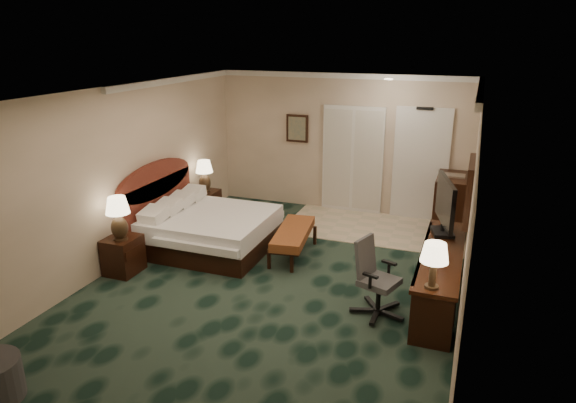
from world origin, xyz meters
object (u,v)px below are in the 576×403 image
(bed, at_px, (212,231))
(lamp_far, at_px, (204,176))
(tv, at_px, (445,207))
(lamp_near, at_px, (119,219))
(nightstand_near, at_px, (123,255))
(desk, at_px, (440,276))
(minibar, at_px, (451,204))
(desk_chair, at_px, (379,279))
(bed_bench, at_px, (293,242))
(nightstand_far, at_px, (206,205))

(bed, xyz_separation_m, lamp_far, (-0.80, 1.23, 0.55))
(tv, bearing_deg, lamp_near, -175.99)
(nightstand_near, bearing_deg, tv, 17.74)
(desk, height_order, minibar, minibar)
(lamp_near, xyz_separation_m, desk, (4.44, 0.81, -0.53))
(bed, relative_size, lamp_far, 3.11)
(desk_chair, bearing_deg, bed, 177.76)
(nightstand_near, xyz_separation_m, bed_bench, (2.17, 1.44, -0.05))
(lamp_near, relative_size, lamp_far, 1.07)
(desk, xyz_separation_m, tv, (-0.05, 0.66, 0.75))
(bed_bench, height_order, desk, desk)
(nightstand_near, bearing_deg, desk_chair, 1.87)
(bed_bench, distance_m, desk, 2.41)
(bed, height_order, desk, desk)
(nightstand_near, xyz_separation_m, lamp_near, (0.04, -0.06, 0.60))
(nightstand_far, distance_m, lamp_near, 2.65)
(bed, distance_m, nightstand_near, 1.50)
(nightstand_far, distance_m, minibar, 4.53)
(minibar, bearing_deg, nightstand_far, -168.71)
(desk_chair, bearing_deg, lamp_near, -158.43)
(lamp_near, xyz_separation_m, minibar, (4.40, 3.47, -0.36))
(lamp_far, bearing_deg, bed_bench, -26.16)
(bed_bench, distance_m, minibar, 3.02)
(tv, bearing_deg, nightstand_far, 151.43)
(nightstand_far, height_order, minibar, minibar)
(nightstand_near, relative_size, nightstand_far, 1.02)
(lamp_far, relative_size, desk, 0.25)
(lamp_far, height_order, minibar, lamp_far)
(lamp_far, distance_m, desk_chair, 4.48)
(nightstand_far, relative_size, lamp_near, 0.84)
(bed, xyz_separation_m, desk_chair, (2.99, -1.15, 0.20))
(desk, relative_size, desk_chair, 2.46)
(lamp_near, bearing_deg, desk_chair, 2.75)
(nightstand_far, distance_m, desk, 4.82)
(bed_bench, xyz_separation_m, tv, (2.26, -0.03, 0.87))
(nightstand_near, height_order, desk_chair, desk_chair)
(bed, height_order, tv, tv)
(nightstand_near, distance_m, nightstand_far, 2.52)
(desk, relative_size, minibar, 2.35)
(lamp_far, xyz_separation_m, bed_bench, (2.16, -1.06, -0.62))
(desk, distance_m, tv, 1.01)
(nightstand_near, distance_m, bed_bench, 2.60)
(desk, height_order, tv, tv)
(desk, height_order, desk_chair, desk_chair)
(lamp_far, height_order, desk, lamp_far)
(bed_bench, xyz_separation_m, desk, (2.31, -0.69, 0.12))
(minibar, bearing_deg, lamp_near, -141.76)
(nightstand_far, xyz_separation_m, desk, (4.48, -1.77, 0.08))
(desk, bearing_deg, tv, 94.48)
(nightstand_near, height_order, desk, desk)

